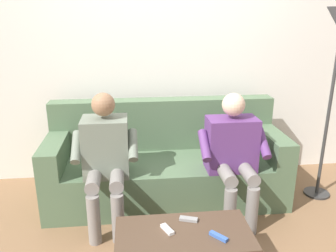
% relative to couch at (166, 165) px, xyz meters
% --- Properties ---
extents(ground_plane, '(8.00, 8.00, 0.00)m').
position_rel_couch_xyz_m(ground_plane, '(0.00, 0.75, -0.31)').
color(ground_plane, '#846042').
extents(back_wall, '(4.20, 0.06, 2.40)m').
position_rel_couch_xyz_m(back_wall, '(0.00, -0.54, 0.89)').
color(back_wall, silver).
rests_on(back_wall, ground).
extents(couch, '(2.16, 0.79, 0.90)m').
position_rel_couch_xyz_m(couch, '(0.00, 0.00, 0.00)').
color(couch, '#516B4C').
rests_on(couch, ground).
extents(person_left_seated, '(0.57, 0.53, 1.07)m').
position_rel_couch_xyz_m(person_left_seated, '(-0.53, 0.39, 0.29)').
color(person_left_seated, '#5B3370').
rests_on(person_left_seated, ground).
extents(person_right_seated, '(0.52, 0.57, 1.10)m').
position_rel_couch_xyz_m(person_right_seated, '(0.53, 0.37, 0.30)').
color(person_right_seated, slate).
rests_on(person_right_seated, ground).
extents(remote_white, '(0.08, 0.12, 0.02)m').
position_rel_couch_xyz_m(remote_white, '(0.10, 1.11, 0.06)').
color(remote_white, white).
rests_on(remote_white, coffee_table).
extents(remote_gray, '(0.13, 0.08, 0.02)m').
position_rel_couch_xyz_m(remote_gray, '(-0.05, 1.01, 0.06)').
color(remote_gray, gray).
rests_on(remote_gray, coffee_table).
extents(remote_blue, '(0.11, 0.12, 0.02)m').
position_rel_couch_xyz_m(remote_blue, '(-0.20, 1.22, 0.06)').
color(remote_blue, '#3860B7').
rests_on(remote_blue, coffee_table).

